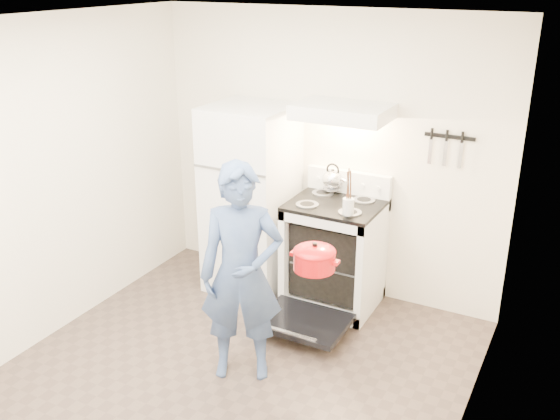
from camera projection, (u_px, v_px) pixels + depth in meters
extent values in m
plane|color=#4F3F35|center=(221.00, 386.00, 4.46)|extent=(3.60, 3.60, 0.00)
cube|color=#F1E5CD|center=(327.00, 155.00, 5.48)|extent=(3.20, 0.02, 2.50)
cube|color=white|center=(251.00, 199.00, 5.59)|extent=(0.70, 0.70, 1.70)
cube|color=white|center=(334.00, 256.00, 5.40)|extent=(0.76, 0.65, 0.92)
cube|color=black|center=(336.00, 205.00, 5.23)|extent=(0.76, 0.65, 0.03)
cube|color=white|center=(349.00, 182.00, 5.42)|extent=(0.76, 0.07, 0.20)
cube|color=black|center=(304.00, 321.00, 5.04)|extent=(0.70, 0.54, 0.04)
cube|color=slate|center=(334.00, 258.00, 5.41)|extent=(0.60, 0.52, 0.01)
cube|color=white|center=(343.00, 112.00, 5.01)|extent=(0.76, 0.50, 0.12)
cube|color=black|center=(450.00, 137.00, 4.91)|extent=(0.40, 0.02, 0.03)
cylinder|color=#8D7150|center=(336.00, 261.00, 5.33)|extent=(0.35, 0.35, 0.02)
cylinder|color=silver|center=(348.00, 206.00, 4.88)|extent=(0.10, 0.10, 0.13)
imported|color=navy|center=(242.00, 274.00, 4.33)|extent=(0.70, 0.61, 1.61)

